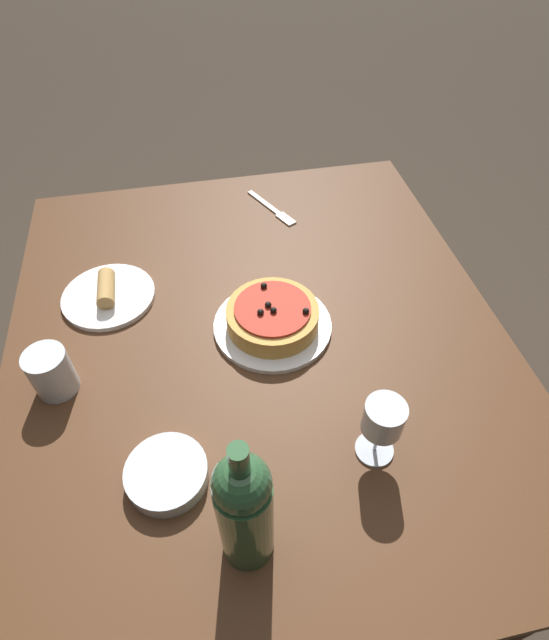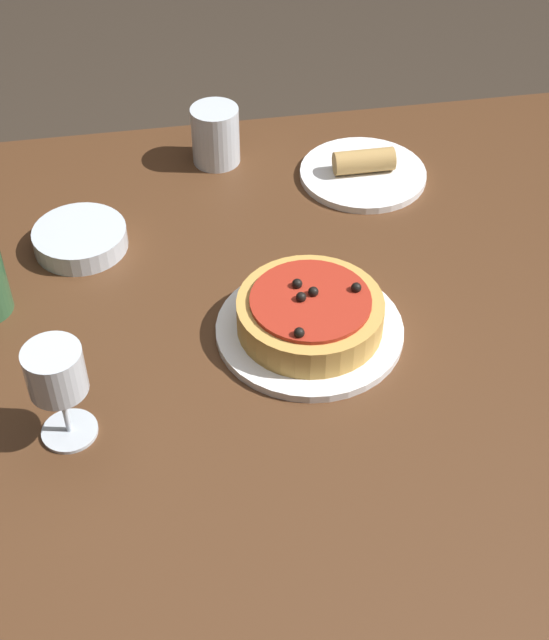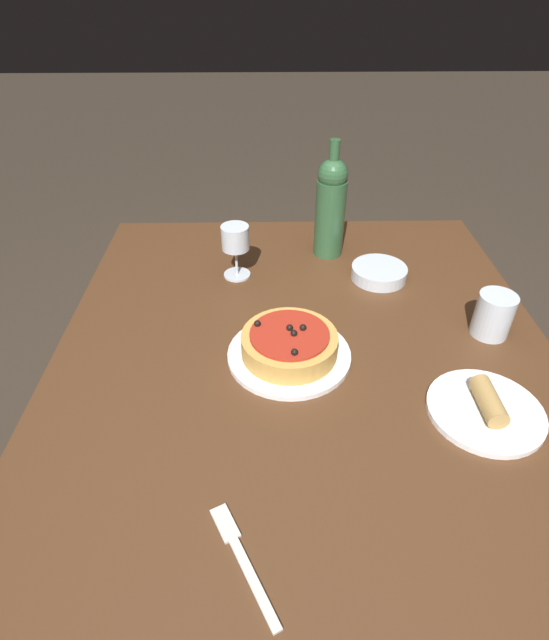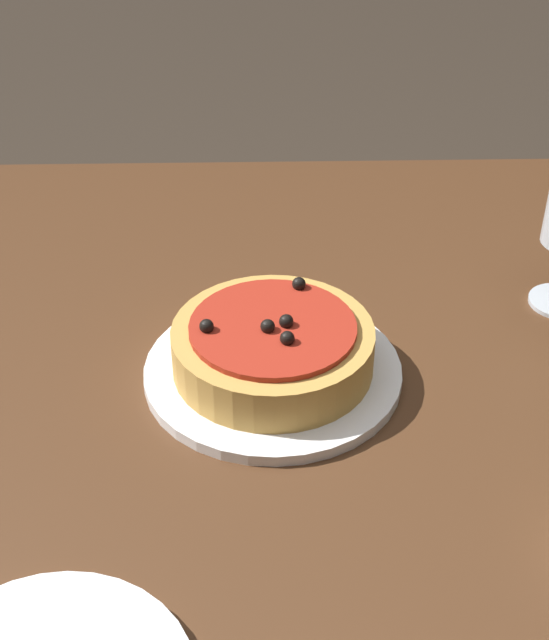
% 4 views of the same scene
% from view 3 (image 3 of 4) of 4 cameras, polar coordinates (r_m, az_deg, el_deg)
% --- Properties ---
extents(ground_plane, '(14.00, 14.00, 0.00)m').
position_cam_3_polar(ground_plane, '(1.66, 2.48, -24.25)').
color(ground_plane, '#382D23').
extents(dining_table, '(1.24, 1.06, 0.77)m').
position_cam_3_polar(dining_table, '(1.11, 3.39, -7.22)').
color(dining_table, '#4C2D19').
rests_on(dining_table, ground_plane).
extents(dinner_plate, '(0.26, 0.26, 0.01)m').
position_cam_3_polar(dinner_plate, '(1.04, 1.68, -3.99)').
color(dinner_plate, white).
rests_on(dinner_plate, dining_table).
extents(pizza, '(0.20, 0.20, 0.06)m').
position_cam_3_polar(pizza, '(1.02, 1.71, -2.68)').
color(pizza, gold).
rests_on(pizza, dinner_plate).
extents(wine_glass, '(0.07, 0.07, 0.14)m').
position_cam_3_polar(wine_glass, '(1.25, -4.49, 9.02)').
color(wine_glass, silver).
rests_on(wine_glass, dining_table).
extents(wine_bottle, '(0.08, 0.08, 0.31)m').
position_cam_3_polar(wine_bottle, '(1.35, 6.43, 12.84)').
color(wine_bottle, '#2D5633').
rests_on(wine_bottle, dining_table).
extents(water_cup, '(0.08, 0.08, 0.10)m').
position_cam_3_polar(water_cup, '(1.17, 23.74, 0.54)').
color(water_cup, silver).
rests_on(water_cup, dining_table).
extents(side_bowl, '(0.14, 0.14, 0.03)m').
position_cam_3_polar(side_bowl, '(1.31, 11.84, 5.33)').
color(side_bowl, silver).
rests_on(side_bowl, dining_table).
extents(fork, '(0.18, 0.11, 0.00)m').
position_cam_3_polar(fork, '(0.77, -3.90, -25.22)').
color(fork, beige).
rests_on(fork, dining_table).
extents(side_plate, '(0.21, 0.21, 0.05)m').
position_cam_3_polar(side_plate, '(1.00, 23.00, -9.30)').
color(side_plate, white).
rests_on(side_plate, dining_table).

